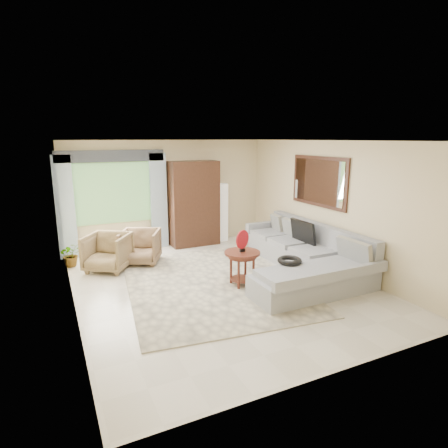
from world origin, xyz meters
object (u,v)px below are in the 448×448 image
armchair_right (140,247)px  tv_screen (303,232)px  sectional_sofa (305,259)px  armoire (194,204)px  armchair_left (108,252)px  coffee_table (242,268)px  potted_plant (71,254)px  floor_lamp (222,212)px

armchair_right → tv_screen: bearing=-0.7°
sectional_sofa → armoire: armoire is taller
armoire → armchair_right: bearing=-150.8°
tv_screen → armchair_left: 4.06m
armchair_left → armchair_right: armchair_left is taller
armchair_left → armchair_right: 0.71m
coffee_table → potted_plant: bearing=137.7°
potted_plant → armchair_right: bearing=-17.9°
floor_lamp → coffee_table: bearing=-108.6°
sectional_sofa → armchair_right: (-2.82, 2.01, 0.08)m
sectional_sofa → armchair_right: sectional_sofa is taller
armchair_left → floor_lamp: (3.08, 1.08, 0.37)m
armoire → armchair_left: bearing=-155.8°
sectional_sofa → coffee_table: sectional_sofa is taller
armchair_right → potted_plant: (-1.36, 0.44, -0.11)m
coffee_table → floor_lamp: (1.01, 3.00, 0.41)m
armchair_right → floor_lamp: bearing=47.9°
sectional_sofa → coffee_table: (-1.44, -0.04, 0.06)m
sectional_sofa → tv_screen: tv_screen is taller
sectional_sofa → armchair_left: 3.98m
potted_plant → tv_screen: bearing=-24.3°
tv_screen → armchair_left: (-3.78, 1.43, -0.34)m
armoire → potted_plant: bearing=-171.4°
sectional_sofa → potted_plant: bearing=149.6°
potted_plant → floor_lamp: 3.81m
potted_plant → floor_lamp: bearing=7.7°
floor_lamp → sectional_sofa: bearing=-81.7°
floor_lamp → armchair_right: bearing=-158.4°
potted_plant → coffee_table: bearing=-42.3°
coffee_table → floor_lamp: 3.19m
coffee_table → armchair_right: armchair_right is taller
armchair_left → armoire: 2.59m
coffee_table → armchair_left: size_ratio=0.77×
sectional_sofa → coffee_table: bearing=-178.3°
floor_lamp → armchair_left: bearing=-160.6°
sectional_sofa → floor_lamp: size_ratio=2.31×
tv_screen → armchair_right: (-3.09, 1.57, -0.35)m
armoire → floor_lamp: size_ratio=1.40×
tv_screen → armoire: bearing=121.4°
armchair_left → potted_plant: bearing=173.2°
tv_screen → armchair_left: tv_screen is taller
potted_plant → armoire: (2.95, 0.45, 0.79)m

